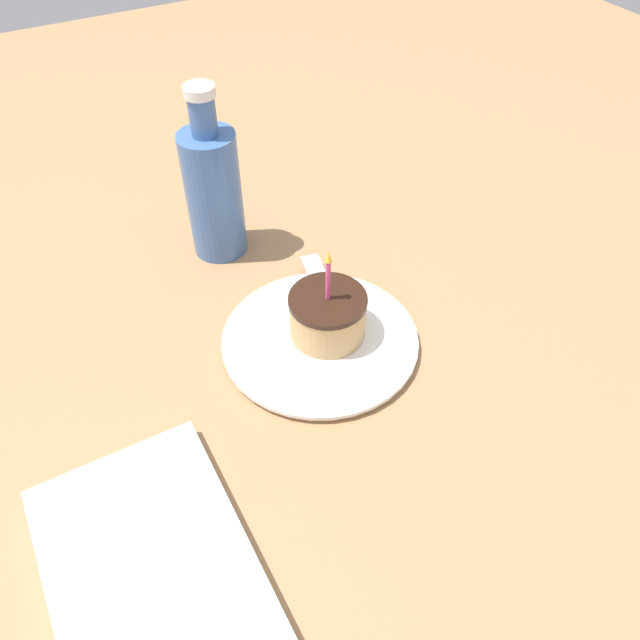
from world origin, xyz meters
TOP-DOWN VIEW (x-y plane):
  - ground_plane at (0.00, 0.00)m, footprint 2.40×2.40m
  - plate at (0.02, -0.02)m, footprint 0.23×0.23m
  - cake_slice at (0.02, -0.03)m, footprint 0.09×0.09m
  - fork at (0.09, -0.06)m, footprint 0.16×0.05m
  - bottle at (0.24, 0.01)m, footprint 0.07×0.07m
  - marble_board at (-0.18, 0.24)m, footprint 0.31×0.17m

SIDE VIEW (x-z plane):
  - ground_plane at x=0.00m, z-range -0.04..0.00m
  - plate at x=0.02m, z-range 0.00..0.01m
  - marble_board at x=-0.18m, z-range 0.00..0.02m
  - fork at x=0.09m, z-range 0.01..0.02m
  - cake_slice at x=0.02m, z-range -0.02..0.10m
  - bottle at x=0.24m, z-range -0.02..0.21m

